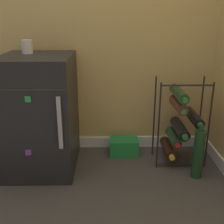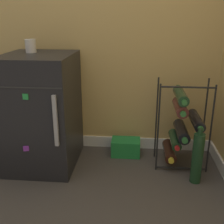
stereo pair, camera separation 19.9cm
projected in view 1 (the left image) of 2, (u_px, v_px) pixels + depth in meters
name	position (u px, v px, depth m)	size (l,w,h in m)	color
ground_plane	(105.00, 196.00, 1.72)	(14.00, 14.00, 0.00)	#423D38
mini_fridge	(40.00, 114.00, 1.96)	(0.47, 0.57, 0.81)	black
wine_rack	(179.00, 122.00, 2.05)	(0.36, 0.33, 0.63)	black
soda_box	(124.00, 147.00, 2.23)	(0.22, 0.15, 0.13)	#1E7F38
fridge_top_cup	(27.00, 47.00, 1.88)	(0.07, 0.07, 0.09)	silver
loose_bottle_floor	(198.00, 154.00, 1.88)	(0.07, 0.07, 0.38)	#19381E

